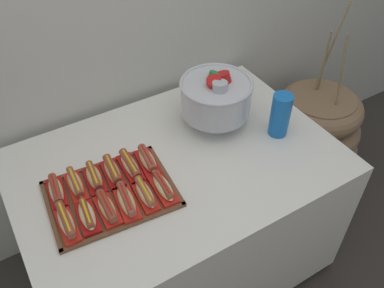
{
  "coord_description": "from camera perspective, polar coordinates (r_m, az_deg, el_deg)",
  "views": [
    {
      "loc": [
        -0.58,
        -1.08,
        2.0
      ],
      "look_at": [
        0.05,
        -0.03,
        0.87
      ],
      "focal_mm": 38.29,
      "sensor_mm": 36.0,
      "label": 1
    }
  ],
  "objects": [
    {
      "name": "buffet_table",
      "position": [
        2.01,
        -1.87,
        -9.67
      ],
      "size": [
        1.36,
        0.93,
        0.77
      ],
      "color": "white",
      "rests_on": "ground_plane"
    },
    {
      "name": "hot_dog_3",
      "position": [
        1.56,
        -9.11,
        -7.86
      ],
      "size": [
        0.09,
        0.18,
        0.06
      ],
      "color": "red",
      "rests_on": "serving_tray"
    },
    {
      "name": "cup_stack",
      "position": [
        1.84,
        12.19,
        3.99
      ],
      "size": [
        0.09,
        0.09,
        0.21
      ],
      "color": "blue",
      "rests_on": "buffet_table"
    },
    {
      "name": "hot_dog_5",
      "position": [
        1.59,
        -4.01,
        -6.07
      ],
      "size": [
        0.07,
        0.17,
        0.06
      ],
      "color": "red",
      "rests_on": "serving_tray"
    },
    {
      "name": "floor_vase",
      "position": [
        2.68,
        16.4,
        0.9
      ],
      "size": [
        0.58,
        0.58,
        1.14
      ],
      "color": "#896B4C",
      "rests_on": "ground_plane"
    },
    {
      "name": "hot_dog_7",
      "position": [
        1.66,
        -15.92,
        -5.41
      ],
      "size": [
        0.07,
        0.17,
        0.06
      ],
      "color": "red",
      "rests_on": "serving_tray"
    },
    {
      "name": "hot_dog_2",
      "position": [
        1.55,
        -11.74,
        -8.72
      ],
      "size": [
        0.07,
        0.16,
        0.06
      ],
      "color": "red",
      "rests_on": "serving_tray"
    },
    {
      "name": "hot_dog_6",
      "position": [
        1.66,
        -18.39,
        -6.23
      ],
      "size": [
        0.08,
        0.17,
        0.06
      ],
      "color": "#B21414",
      "rests_on": "serving_tray"
    },
    {
      "name": "hot_dog_8",
      "position": [
        1.66,
        -13.45,
        -4.61
      ],
      "size": [
        0.08,
        0.16,
        0.06
      ],
      "color": "#B21414",
      "rests_on": "serving_tray"
    },
    {
      "name": "hot_dog_4",
      "position": [
        1.57,
        -6.54,
        -6.93
      ],
      "size": [
        0.07,
        0.17,
        0.06
      ],
      "color": "red",
      "rests_on": "serving_tray"
    },
    {
      "name": "ground_plane",
      "position": [
        2.35,
        -1.64,
        -15.72
      ],
      "size": [
        10.0,
        10.0,
        0.0
      ],
      "primitive_type": "plane",
      "color": "#38332D"
    },
    {
      "name": "serving_tray",
      "position": [
        1.63,
        -11.21,
        -6.88
      ],
      "size": [
        0.51,
        0.4,
        0.01
      ],
      "color": "brown",
      "rests_on": "buffet_table"
    },
    {
      "name": "hot_dog_9",
      "position": [
        1.67,
        -11.01,
        -3.79
      ],
      "size": [
        0.08,
        0.18,
        0.06
      ],
      "color": "red",
      "rests_on": "serving_tray"
    },
    {
      "name": "hot_dog_11",
      "position": [
        1.7,
        -6.21,
        -2.27
      ],
      "size": [
        0.09,
        0.18,
        0.06
      ],
      "color": "red",
      "rests_on": "serving_tray"
    },
    {
      "name": "hot_dog_10",
      "position": [
        1.68,
        -8.59,
        -3.04
      ],
      "size": [
        0.07,
        0.18,
        0.06
      ],
      "color": "red",
      "rests_on": "serving_tray"
    },
    {
      "name": "punch_bowl",
      "position": [
        1.83,
        3.37,
        6.65
      ],
      "size": [
        0.32,
        0.32,
        0.27
      ],
      "color": "silver",
      "rests_on": "buffet_table"
    },
    {
      "name": "hot_dog_0",
      "position": [
        1.55,
        -17.11,
        -10.36
      ],
      "size": [
        0.06,
        0.18,
        0.06
      ],
      "color": "red",
      "rests_on": "serving_tray"
    },
    {
      "name": "hot_dog_1",
      "position": [
        1.55,
        -14.38,
        -9.64
      ],
      "size": [
        0.08,
        0.16,
        0.05
      ],
      "color": "#B21414",
      "rests_on": "serving_tray"
    }
  ]
}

